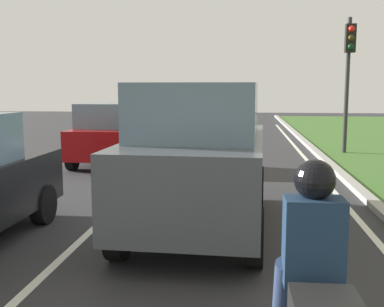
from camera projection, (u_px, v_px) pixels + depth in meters
name	position (u px, v px, depth m)	size (l,w,h in m)	color
ground_plane	(183.00, 169.00, 12.99)	(60.00, 60.00, 0.00)	#2D2D30
lane_line_center	(158.00, 168.00, 13.07)	(0.12, 32.00, 0.01)	silver
lane_line_right_edge	(316.00, 171.00, 12.60)	(0.12, 32.00, 0.01)	silver
curb_right	(336.00, 169.00, 12.54)	(0.24, 48.00, 0.12)	#9E9B93
car_suv_ahead	(200.00, 156.00, 7.31)	(2.11, 4.57, 2.28)	#474C51
car_hatchback_far	(111.00, 134.00, 13.74)	(1.73, 3.70, 1.78)	maroon
rider_person	(313.00, 238.00, 3.23)	(0.50, 0.40, 1.16)	#192D47
traffic_light_near_right	(349.00, 62.00, 15.29)	(0.32, 0.50, 4.47)	#2D2D2D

